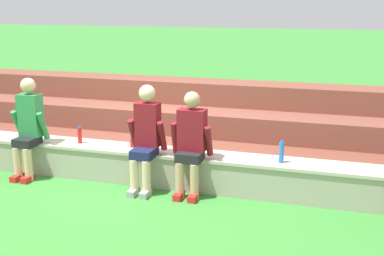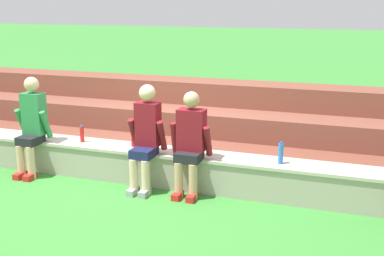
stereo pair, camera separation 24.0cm
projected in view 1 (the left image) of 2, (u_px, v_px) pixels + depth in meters
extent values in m
plane|color=#388433|center=(129.00, 186.00, 6.64)|extent=(80.00, 80.00, 0.00)
cube|color=#A8A08E|center=(135.00, 164.00, 6.79)|extent=(9.08, 0.45, 0.46)
cube|color=#BCB39F|center=(135.00, 149.00, 6.74)|extent=(9.12, 0.49, 0.04)
cube|color=brown|center=(154.00, 153.00, 7.45)|extent=(11.79, 0.63, 0.37)
cube|color=brown|center=(168.00, 131.00, 7.99)|extent=(11.79, 0.63, 0.75)
cube|color=brown|center=(180.00, 112.00, 8.53)|extent=(11.79, 0.63, 1.12)
cylinder|color=#DBAD89|center=(18.00, 164.00, 6.83)|extent=(0.11, 0.11, 0.46)
cylinder|color=#DBAD89|center=(28.00, 165.00, 6.78)|extent=(0.11, 0.11, 0.46)
cube|color=red|center=(17.00, 178.00, 6.84)|extent=(0.10, 0.22, 0.08)
cube|color=red|center=(28.00, 179.00, 6.79)|extent=(0.10, 0.22, 0.08)
cube|color=black|center=(27.00, 142.00, 6.86)|extent=(0.28, 0.33, 0.12)
cube|color=#2D7F47|center=(30.00, 115.00, 6.88)|extent=(0.31, 0.20, 0.59)
sphere|color=#DBAD89|center=(28.00, 85.00, 6.78)|extent=(0.21, 0.21, 0.21)
cylinder|color=#2D7F47|center=(18.00, 124.00, 6.96)|extent=(0.08, 0.24, 0.42)
cylinder|color=#2D7F47|center=(43.00, 126.00, 6.84)|extent=(0.08, 0.23, 0.42)
cylinder|color=beige|center=(134.00, 177.00, 6.30)|extent=(0.11, 0.11, 0.46)
cylinder|color=beige|center=(146.00, 178.00, 6.26)|extent=(0.11, 0.11, 0.46)
cube|color=#99999E|center=(133.00, 192.00, 6.32)|extent=(0.10, 0.22, 0.08)
cube|color=#99999E|center=(146.00, 194.00, 6.27)|extent=(0.10, 0.22, 0.08)
cube|color=#191E47|center=(144.00, 153.00, 6.35)|extent=(0.28, 0.36, 0.12)
cube|color=maroon|center=(148.00, 125.00, 6.39)|extent=(0.31, 0.20, 0.58)
sphere|color=beige|center=(147.00, 93.00, 6.29)|extent=(0.21, 0.21, 0.21)
cylinder|color=maroon|center=(133.00, 133.00, 6.47)|extent=(0.08, 0.23, 0.42)
cylinder|color=maroon|center=(162.00, 136.00, 6.35)|extent=(0.08, 0.22, 0.42)
cylinder|color=tan|center=(180.00, 180.00, 6.19)|extent=(0.11, 0.11, 0.46)
cylinder|color=tan|center=(194.00, 182.00, 6.14)|extent=(0.11, 0.11, 0.46)
cube|color=red|center=(179.00, 196.00, 6.20)|extent=(0.10, 0.22, 0.08)
cube|color=red|center=(193.00, 197.00, 6.15)|extent=(0.10, 0.22, 0.08)
cube|color=black|center=(190.00, 157.00, 6.20)|extent=(0.31, 0.30, 0.12)
cube|color=maroon|center=(192.00, 130.00, 6.21)|extent=(0.35, 0.20, 0.53)
sphere|color=tan|center=(192.00, 100.00, 6.11)|extent=(0.21, 0.21, 0.21)
cylinder|color=maroon|center=(175.00, 138.00, 6.29)|extent=(0.08, 0.17, 0.43)
cylinder|color=maroon|center=(209.00, 141.00, 6.16)|extent=(0.08, 0.23, 0.42)
cylinder|color=blue|center=(281.00, 153.00, 6.10)|extent=(0.06, 0.06, 0.26)
cylinder|color=blue|center=(282.00, 142.00, 6.06)|extent=(0.04, 0.04, 0.02)
cylinder|color=red|center=(80.00, 136.00, 6.94)|extent=(0.06, 0.06, 0.22)
cylinder|color=blue|center=(79.00, 127.00, 6.91)|extent=(0.04, 0.04, 0.02)
cylinder|color=red|center=(133.00, 143.00, 6.77)|extent=(0.09, 0.09, 0.11)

